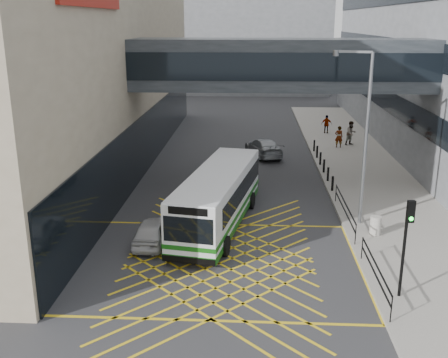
% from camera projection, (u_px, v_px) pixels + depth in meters
% --- Properties ---
extents(ground, '(120.00, 120.00, 0.00)m').
position_uv_depth(ground, '(219.00, 263.00, 22.56)').
color(ground, '#333335').
extents(building_far, '(28.00, 16.00, 18.00)m').
position_uv_depth(building_far, '(231.00, 28.00, 77.39)').
color(building_far, slate).
rests_on(building_far, ground).
extents(skybridge, '(20.00, 4.10, 3.00)m').
position_uv_depth(skybridge, '(281.00, 64.00, 31.70)').
color(skybridge, '#2E3338').
rests_on(skybridge, ground).
extents(pavement, '(6.00, 54.00, 0.16)m').
position_uv_depth(pavement, '(362.00, 170.00, 36.40)').
color(pavement, gray).
rests_on(pavement, ground).
extents(box_junction, '(12.00, 9.00, 0.01)m').
position_uv_depth(box_junction, '(219.00, 263.00, 22.56)').
color(box_junction, gold).
rests_on(box_junction, ground).
extents(bus, '(4.16, 10.52, 2.88)m').
position_uv_depth(bus, '(219.00, 197.00, 26.34)').
color(bus, silver).
rests_on(bus, ground).
extents(car_white, '(1.73, 3.98, 1.25)m').
position_uv_depth(car_white, '(153.00, 231.00, 24.46)').
color(car_white, silver).
rests_on(car_white, ground).
extents(car_dark, '(1.67, 4.09, 1.27)m').
position_uv_depth(car_dark, '(210.00, 183.00, 31.67)').
color(car_dark, black).
rests_on(car_dark, ground).
extents(car_silver, '(3.28, 5.09, 1.47)m').
position_uv_depth(car_silver, '(264.00, 147.00, 40.31)').
color(car_silver, gray).
rests_on(car_silver, ground).
extents(traffic_light, '(0.29, 0.45, 3.84)m').
position_uv_depth(traffic_light, '(407.00, 235.00, 18.79)').
color(traffic_light, black).
rests_on(traffic_light, pavement).
extents(street_lamp, '(1.91, 0.81, 8.53)m').
position_uv_depth(street_lamp, '(363.00, 129.00, 25.33)').
color(street_lamp, slate).
rests_on(street_lamp, pavement).
extents(litter_bin, '(0.53, 0.53, 0.92)m').
position_uv_depth(litter_bin, '(375.00, 226.00, 25.08)').
color(litter_bin, '#ADA89E').
rests_on(litter_bin, pavement).
extents(kerb_railings, '(0.05, 12.54, 1.00)m').
position_uv_depth(kerb_railings, '(357.00, 232.00, 23.69)').
color(kerb_railings, black).
rests_on(kerb_railings, pavement).
extents(bollards, '(0.14, 10.14, 0.90)m').
position_uv_depth(bollards, '(322.00, 162.00, 36.39)').
color(bollards, black).
rests_on(bollards, pavement).
extents(pedestrian_a, '(0.71, 0.51, 1.74)m').
position_uv_depth(pedestrian_a, '(339.00, 137.00, 42.31)').
color(pedestrian_a, gray).
rests_on(pedestrian_a, pavement).
extents(pedestrian_b, '(1.11, 0.96, 1.96)m').
position_uv_depth(pedestrian_b, '(351.00, 133.00, 43.14)').
color(pedestrian_b, gray).
rests_on(pedestrian_b, pavement).
extents(pedestrian_c, '(1.02, 0.58, 1.65)m').
position_uv_depth(pedestrian_c, '(327.00, 124.00, 47.68)').
color(pedestrian_c, gray).
rests_on(pedestrian_c, pavement).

